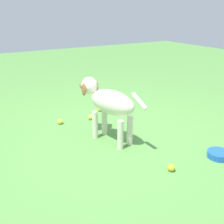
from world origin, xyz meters
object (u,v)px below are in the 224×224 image
(dog, at_px, (108,102))
(tennis_ball_0, at_px, (171,168))
(tennis_ball_1, at_px, (60,122))
(water_bowl, at_px, (219,154))
(tennis_ball_2, at_px, (91,117))
(tennis_ball_3, at_px, (100,109))

(dog, relative_size, tennis_ball_0, 14.12)
(tennis_ball_1, relative_size, water_bowl, 0.30)
(tennis_ball_0, distance_m, tennis_ball_1, 1.58)
(dog, distance_m, water_bowl, 1.21)
(dog, relative_size, water_bowl, 4.24)
(tennis_ball_2, bearing_deg, tennis_ball_0, 91.84)
(dog, bearing_deg, tennis_ball_3, -37.39)
(tennis_ball_3, bearing_deg, tennis_ball_1, 13.17)
(dog, relative_size, tennis_ball_3, 14.12)
(tennis_ball_1, height_order, tennis_ball_3, same)
(tennis_ball_0, height_order, tennis_ball_2, same)
(dog, xyz_separation_m, tennis_ball_0, (-0.15, 0.84, -0.39))
(tennis_ball_0, distance_m, tennis_ball_2, 1.46)
(tennis_ball_0, xyz_separation_m, tennis_ball_3, (-0.20, -1.67, 0.00))
(tennis_ball_1, bearing_deg, tennis_ball_2, 170.78)
(tennis_ball_3, relative_size, water_bowl, 0.30)
(dog, bearing_deg, tennis_ball_1, 8.49)
(tennis_ball_1, xyz_separation_m, tennis_ball_2, (-0.39, 0.06, 0.00))
(tennis_ball_2, bearing_deg, tennis_ball_1, -9.22)
(tennis_ball_2, relative_size, tennis_ball_3, 1.00)
(tennis_ball_1, height_order, tennis_ball_2, same)
(water_bowl, bearing_deg, tennis_ball_0, -5.46)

